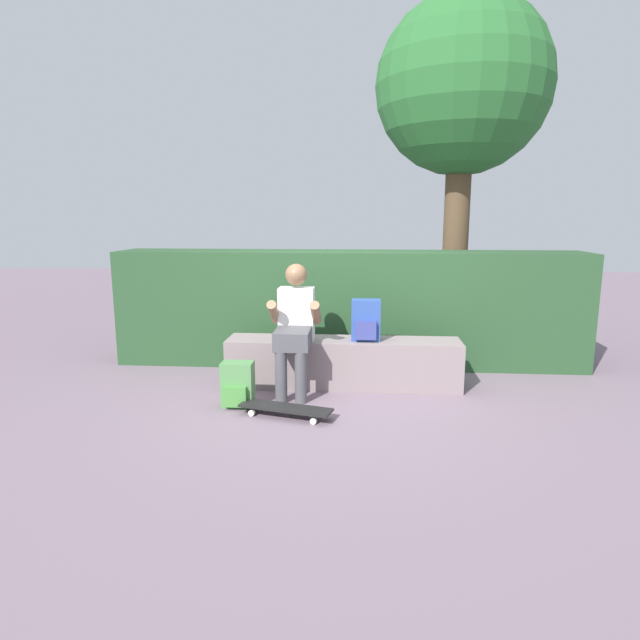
# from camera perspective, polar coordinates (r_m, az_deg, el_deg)

# --- Properties ---
(ground_plane) EXTENTS (24.00, 24.00, 0.00)m
(ground_plane) POSITION_cam_1_polar(r_m,az_deg,el_deg) (5.15, 2.34, -7.96)
(ground_plane) COLOR slate
(bench_main) EXTENTS (2.30, 0.44, 0.48)m
(bench_main) POSITION_cam_1_polar(r_m,az_deg,el_deg) (5.36, 2.47, -4.56)
(bench_main) COLOR gray
(bench_main) RESTS_ON ground
(person_skater) EXTENTS (0.49, 0.62, 1.23)m
(person_skater) POSITION_cam_1_polar(r_m,az_deg,el_deg) (5.09, -2.70, -0.40)
(person_skater) COLOR white
(person_skater) RESTS_ON ground
(skateboard_near_person) EXTENTS (0.82, 0.40, 0.09)m
(skateboard_near_person) POSITION_cam_1_polar(r_m,az_deg,el_deg) (4.60, -3.69, -9.35)
(skateboard_near_person) COLOR black
(skateboard_near_person) RESTS_ON ground
(backpack_on_bench) EXTENTS (0.28, 0.23, 0.40)m
(backpack_on_bench) POSITION_cam_1_polar(r_m,az_deg,el_deg) (5.25, 4.89, -0.08)
(backpack_on_bench) COLOR #2D4C99
(backpack_on_bench) RESTS_ON bench_main
(backpack_on_ground) EXTENTS (0.28, 0.23, 0.40)m
(backpack_on_ground) POSITION_cam_1_polar(r_m,az_deg,el_deg) (4.87, -8.75, -6.85)
(backpack_on_ground) COLOR #51894C
(backpack_on_ground) RESTS_ON ground
(hedge_row) EXTENTS (5.24, 0.69, 1.29)m
(hedge_row) POSITION_cam_1_polar(r_m,az_deg,el_deg) (6.15, 3.06, 1.33)
(hedge_row) COLOR #274929
(hedge_row) RESTS_ON ground
(tree_behind_bench) EXTENTS (2.12, 2.12, 4.28)m
(tree_behind_bench) POSITION_cam_1_polar(r_m,az_deg,el_deg) (7.28, 14.91, 22.51)
(tree_behind_bench) COLOR brown
(tree_behind_bench) RESTS_ON ground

